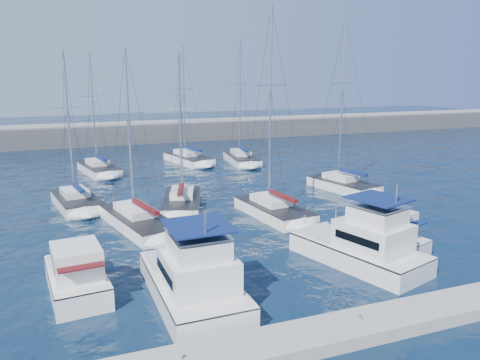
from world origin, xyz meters
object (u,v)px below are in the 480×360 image
object	(u,v)px
sailboat_mid_d	(274,210)
sailboat_mid_e	(343,184)
motor_yacht_port_inner	(194,281)
sailboat_mid_a	(77,201)
motor_yacht_stbd_outer	(379,236)
sailboat_back_b	(188,159)
sailboat_mid_b	(138,221)
sailboat_back_a	(99,169)
sailboat_back_c	(241,158)
sailboat_mid_c	(182,202)
motor_yacht_port_outer	(77,277)
motor_yacht_stbd_inner	(364,247)

from	to	relation	value
sailboat_mid_d	sailboat_mid_e	size ratio (longest dim) A/B	1.00
motor_yacht_port_inner	sailboat_mid_a	size ratio (longest dim) A/B	0.63
motor_yacht_stbd_outer	motor_yacht_port_inner	bearing A→B (deg)	173.95
sailboat_mid_d	sailboat_back_b	world-z (taller)	sailboat_mid_d
sailboat_mid_b	sailboat_back_a	xyz separation A→B (m)	(-1.19, 21.05, 0.02)
motor_yacht_port_inner	sailboat_mid_e	world-z (taller)	sailboat_mid_e
sailboat_mid_b	sailboat_back_b	size ratio (longest dim) A/B	0.90
sailboat_mid_e	sailboat_back_c	xyz separation A→B (m)	(-4.14, 17.02, -0.02)
sailboat_mid_d	sailboat_back_c	xyz separation A→B (m)	(5.85, 22.50, -0.01)
motor_yacht_port_inner	sailboat_mid_c	size ratio (longest dim) A/B	0.64
sailboat_mid_a	sailboat_back_c	size ratio (longest dim) A/B	0.84
motor_yacht_port_inner	sailboat_mid_b	bearing A→B (deg)	92.59
motor_yacht_stbd_outer	sailboat_mid_d	size ratio (longest dim) A/B	0.41
sailboat_mid_c	sailboat_back_b	bearing A→B (deg)	91.07
motor_yacht_port_inner	sailboat_back_a	world-z (taller)	sailboat_back_a
sailboat_mid_b	sailboat_back_b	xyz separation A→B (m)	(10.03, 23.88, 0.02)
motor_yacht_port_outer	sailboat_mid_a	distance (m)	17.02
motor_yacht_port_outer	sailboat_mid_e	bearing A→B (deg)	23.79
motor_yacht_port_outer	motor_yacht_stbd_outer	world-z (taller)	same
motor_yacht_stbd_inner	motor_yacht_port_inner	bearing A→B (deg)	168.42
motor_yacht_port_inner	sailboat_back_c	size ratio (longest dim) A/B	0.53
sailboat_back_a	sailboat_back_b	bearing A→B (deg)	2.02
motor_yacht_stbd_inner	sailboat_back_c	world-z (taller)	sailboat_back_c
motor_yacht_port_outer	motor_yacht_stbd_inner	size ratio (longest dim) A/B	0.68
motor_yacht_port_inner	sailboat_mid_a	distance (m)	20.55
sailboat_mid_a	sailboat_mid_c	size ratio (longest dim) A/B	1.02
sailboat_mid_a	sailboat_back_a	world-z (taller)	sailboat_back_a
motor_yacht_stbd_outer	motor_yacht_port_outer	bearing A→B (deg)	161.56
motor_yacht_stbd_inner	sailboat_mid_b	world-z (taller)	sailboat_mid_b
motor_yacht_stbd_outer	sailboat_mid_a	bearing A→B (deg)	118.47
sailboat_back_b	sailboat_mid_b	bearing A→B (deg)	-126.00
motor_yacht_port_inner	motor_yacht_stbd_outer	distance (m)	13.21
motor_yacht_stbd_outer	sailboat_back_b	xyz separation A→B (m)	(-3.74, 34.01, -0.42)
sailboat_mid_a	motor_yacht_stbd_inner	bearing A→B (deg)	-60.94
sailboat_mid_e	sailboat_back_c	distance (m)	17.52
sailboat_mid_a	sailboat_mid_d	size ratio (longest dim) A/B	0.81
motor_yacht_port_outer	motor_yacht_stbd_inner	xyz separation A→B (m)	(16.01, -1.96, 0.19)
sailboat_mid_b	sailboat_mid_e	world-z (taller)	sailboat_mid_e
motor_yacht_port_outer	sailboat_mid_e	xyz separation A→B (m)	(25.11, 14.23, -0.39)
sailboat_mid_a	sailboat_mid_b	size ratio (longest dim) A/B	1.01
sailboat_mid_c	sailboat_mid_d	xyz separation A→B (m)	(6.26, -4.87, 0.03)
motor_yacht_stbd_outer	sailboat_mid_c	bearing A→B (deg)	106.86
motor_yacht_stbd_inner	sailboat_mid_d	distance (m)	10.76
motor_yacht_port_outer	sailboat_back_c	xyz separation A→B (m)	(20.97, 31.25, -0.41)
motor_yacht_port_inner	motor_yacht_stbd_outer	xyz separation A→B (m)	(12.96, 2.58, -0.19)
sailboat_mid_e	sailboat_mid_c	bearing A→B (deg)	168.80
motor_yacht_port_outer	motor_yacht_stbd_outer	bearing A→B (deg)	-6.90
sailboat_mid_a	sailboat_back_b	distance (m)	21.81
sailboat_back_c	sailboat_mid_a	bearing A→B (deg)	-138.61
sailboat_mid_a	sailboat_mid_c	distance (m)	9.01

